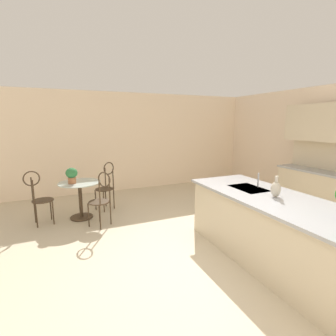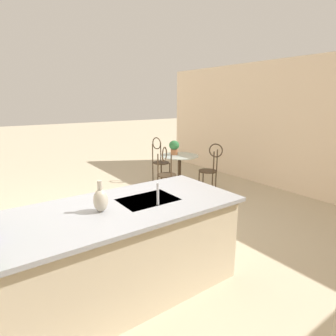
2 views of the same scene
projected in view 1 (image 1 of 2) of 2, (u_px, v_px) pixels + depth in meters
The scene contains 11 objects.
ground_plane at pixel (208, 264), 3.42m from camera, with size 40.00×40.00×0.00m, color beige.
wall_left_window at pixel (128, 142), 7.02m from camera, with size 0.12×7.80×2.70m, color beige.
kitchen_island at pixel (274, 230), 3.39m from camera, with size 2.80×1.06×0.92m.
back_counter_run at pixel (336, 195), 4.93m from camera, with size 2.44×0.64×1.52m.
bistro_table at pixel (80, 197), 4.96m from camera, with size 0.80×0.80×0.74m.
chair_near_window at pixel (39, 195), 4.63m from camera, with size 0.44×0.51×1.04m.
chair_by_island at pixel (101, 197), 4.54m from camera, with size 0.53×0.53×1.04m.
chair_toward_desk at pixel (106, 184), 5.50m from camera, with size 0.52×0.52×1.04m.
sink_faucet at pixel (258, 180), 3.85m from camera, with size 0.02×0.02×0.22m, color #B2B5BA.
potted_plant_on_table at pixel (72, 175), 4.79m from camera, with size 0.22×0.22×0.31m.
vase_on_counter at pixel (276, 189), 3.34m from camera, with size 0.13×0.13×0.29m.
Camera 1 is at (2.65, -1.74, 1.92)m, focal length 26.65 mm.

